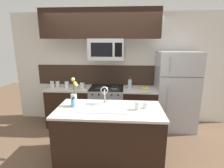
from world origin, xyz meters
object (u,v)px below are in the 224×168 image
at_px(french_press, 130,84).
at_px(storage_jar_medium, 58,83).
at_px(storage_jar_short, 67,84).
at_px(banana_bunch, 145,88).
at_px(flower_vase, 74,97).
at_px(refrigerator, 175,91).
at_px(spare_glass, 145,105).
at_px(sink_faucet, 104,93).
at_px(stove_range, 107,107).
at_px(dish_soap_bottle, 73,103).
at_px(storage_jar_tall, 52,84).
at_px(drinking_glass, 137,106).
at_px(storage_jar_squat, 82,85).
at_px(microwave, 106,49).

bearing_deg(french_press, storage_jar_medium, -179.11).
bearing_deg(storage_jar_short, french_press, 2.84).
bearing_deg(banana_bunch, flower_vase, -138.53).
bearing_deg(french_press, storage_jar_short, -177.16).
relative_size(refrigerator, spare_glass, 17.03).
bearing_deg(refrigerator, sink_faucet, -144.47).
height_order(sink_faucet, flower_vase, flower_vase).
height_order(stove_range, dish_soap_bottle, dish_soap_bottle).
xyz_separation_m(stove_range, spare_glass, (0.74, -1.20, 0.50)).
xyz_separation_m(storage_jar_tall, drinking_glass, (1.87, -1.24, -0.01)).
bearing_deg(drinking_glass, storage_jar_squat, 132.87).
height_order(stove_range, sink_faucet, sink_faucet).
height_order(microwave, storage_jar_short, microwave).
bearing_deg(french_press, dish_soap_bottle, -126.19).
xyz_separation_m(microwave, spare_glass, (0.74, -1.18, -0.82)).
relative_size(microwave, storage_jar_squat, 5.00).
height_order(refrigerator, storage_jar_tall, refrigerator).
xyz_separation_m(stove_range, flower_vase, (-0.41, -1.17, 0.60)).
bearing_deg(refrigerator, banana_bunch, -173.42).
xyz_separation_m(storage_jar_medium, dish_soap_bottle, (0.74, -1.26, -0.01)).
height_order(storage_jar_squat, spare_glass, storage_jar_squat).
bearing_deg(drinking_glass, refrigerator, 53.97).
xyz_separation_m(storage_jar_squat, spare_glass, (1.29, -1.18, -0.02)).
relative_size(storage_jar_squat, dish_soap_bottle, 0.90).
bearing_deg(microwave, refrigerator, 1.52).
xyz_separation_m(storage_jar_short, dish_soap_bottle, (0.50, -1.22, -0.02)).
bearing_deg(spare_glass, drinking_glass, -151.37).
xyz_separation_m(refrigerator, dish_soap_bottle, (-1.96, -1.25, 0.11)).
bearing_deg(drinking_glass, storage_jar_medium, 143.48).
bearing_deg(drinking_glass, spare_glass, 28.63).
height_order(storage_jar_tall, sink_faucet, sink_faucet).
bearing_deg(storage_jar_short, banana_bunch, -1.56).
distance_m(banana_bunch, drinking_glass, 1.23).
distance_m(spare_glass, flower_vase, 1.15).
height_order(refrigerator, storage_jar_short, refrigerator).
relative_size(storage_jar_tall, storage_jar_squat, 1.00).
relative_size(storage_jar_medium, storage_jar_short, 0.95).
distance_m(refrigerator, storage_jar_tall, 2.81).
relative_size(storage_jar_short, flower_vase, 0.35).
height_order(stove_range, banana_bunch, banana_bunch).
bearing_deg(storage_jar_squat, spare_glass, -42.41).
height_order(storage_jar_tall, banana_bunch, storage_jar_tall).
xyz_separation_m(microwave, storage_jar_short, (-0.92, 0.01, -0.78)).
bearing_deg(french_press, microwave, -171.25).
bearing_deg(dish_soap_bottle, flower_vase, 83.10).
xyz_separation_m(refrigerator, storage_jar_short, (-2.46, -0.03, 0.13)).
height_order(microwave, sink_faucet, microwave).
bearing_deg(storage_jar_medium, banana_bunch, -2.68).
height_order(storage_jar_medium, dish_soap_bottle, dish_soap_bottle).
relative_size(dish_soap_bottle, flower_vase, 0.34).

